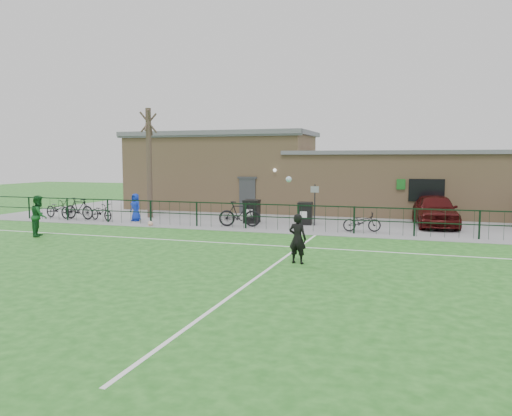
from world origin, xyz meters
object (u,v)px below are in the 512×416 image
(bicycle_b, at_px, (79,208))
(bicycle_e, at_px, (362,222))
(wheelie_bin_left, at_px, (252,212))
(car_maroon, at_px, (435,210))
(sign_post, at_px, (315,205))
(bicycle_c, at_px, (101,212))
(ball_ground, at_px, (150,224))
(bicycle_d, at_px, (240,214))
(bare_tree, at_px, (149,163))
(wheelie_bin_right, at_px, (305,214))
(bicycle_a, at_px, (58,209))
(outfield_player, at_px, (39,216))
(spectator_child, at_px, (136,207))

(bicycle_b, distance_m, bicycle_e, 14.95)
(wheelie_bin_left, distance_m, car_maroon, 8.91)
(sign_post, bearing_deg, bicycle_c, -172.21)
(ball_ground, bearing_deg, wheelie_bin_left, 30.78)
(car_maroon, bearing_deg, bicycle_c, -176.04)
(bicycle_b, height_order, bicycle_d, bicycle_d)
(wheelie_bin_left, relative_size, sign_post, 0.54)
(wheelie_bin_left, bearing_deg, bare_tree, 171.60)
(bicycle_b, relative_size, bicycle_c, 1.13)
(wheelie_bin_right, height_order, car_maroon, car_maroon)
(bicycle_e, bearing_deg, bicycle_b, 77.64)
(bicycle_a, height_order, outfield_player, outfield_player)
(bicycle_d, bearing_deg, car_maroon, -81.70)
(wheelie_bin_right, bearing_deg, bicycle_d, -154.70)
(wheelie_bin_left, xyz_separation_m, car_maroon, (8.77, 1.57, 0.24))
(bicycle_a, height_order, ball_ground, bicycle_a)
(bicycle_b, distance_m, ball_ground, 5.12)
(sign_post, relative_size, ball_ground, 8.27)
(wheelie_bin_right, bearing_deg, sign_post, -34.32)
(car_maroon, height_order, bicycle_b, car_maroon)
(bare_tree, distance_m, outfield_player, 7.71)
(spectator_child, bearing_deg, wheelie_bin_right, 32.31)
(outfield_player, bearing_deg, car_maroon, -91.51)
(bicycle_a, bearing_deg, wheelie_bin_right, -69.14)
(wheelie_bin_right, bearing_deg, bicycle_e, -35.82)
(bicycle_e, bearing_deg, wheelie_bin_left, 63.71)
(ball_ground, bearing_deg, spectator_child, 140.26)
(outfield_player, bearing_deg, wheelie_bin_right, -83.45)
(bicycle_c, xyz_separation_m, ball_ground, (3.54, -1.06, -0.35))
(bicycle_b, distance_m, bicycle_c, 1.45)
(car_maroon, height_order, bicycle_d, car_maroon)
(bicycle_a, bearing_deg, bicycle_b, -80.14)
(car_maroon, bearing_deg, wheelie_bin_right, -174.51)
(bicycle_c, height_order, outfield_player, outfield_player)
(bicycle_b, height_order, ball_ground, bicycle_b)
(bicycle_a, xyz_separation_m, ball_ground, (6.42, -1.20, -0.41))
(car_maroon, bearing_deg, bicycle_d, -167.49)
(car_maroon, height_order, bicycle_a, car_maroon)
(wheelie_bin_right, distance_m, bicycle_c, 10.71)
(bicycle_d, bearing_deg, spectator_child, 76.20)
(wheelie_bin_right, relative_size, bicycle_a, 0.52)
(bicycle_a, relative_size, ball_ground, 8.05)
(bicycle_e, xyz_separation_m, outfield_player, (-12.76, -5.50, 0.41))
(bicycle_c, relative_size, bicycle_d, 0.84)
(sign_post, relative_size, outfield_player, 1.16)
(bare_tree, distance_m, bicycle_c, 3.67)
(wheelie_bin_left, bearing_deg, spectator_child, -172.61)
(car_maroon, bearing_deg, spectator_child, -175.97)
(wheelie_bin_right, height_order, bicycle_b, bicycle_b)
(bicycle_e, bearing_deg, car_maroon, -59.88)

